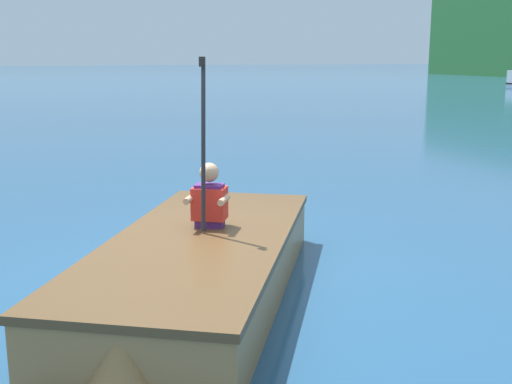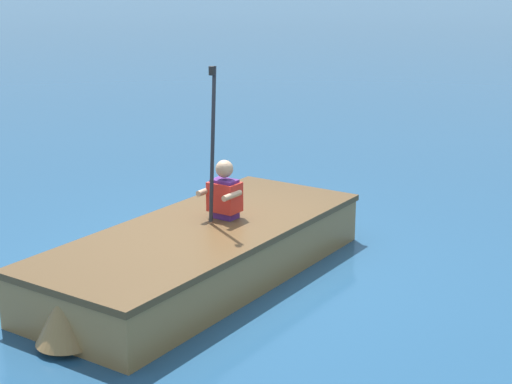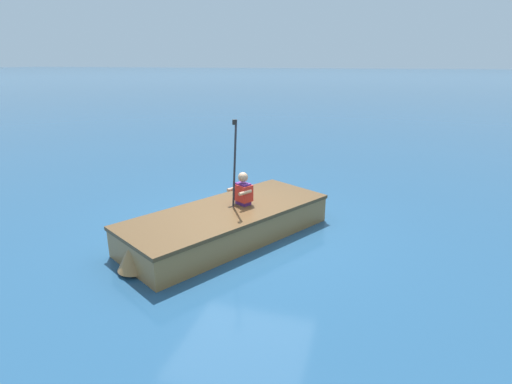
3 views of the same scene
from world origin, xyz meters
The scene contains 3 objects.
ground_plane centered at (0.00, 0.00, 0.00)m, with size 300.00×300.00×0.00m, color navy.
rowboat_foreground centered at (0.33, -0.19, 0.28)m, with size 3.84×3.03×0.50m.
person_paddler centered at (-0.02, 0.01, 0.77)m, with size 0.44×0.44×1.47m.
Camera 2 is at (7.15, 0.80, 2.78)m, focal length 55.00 mm.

